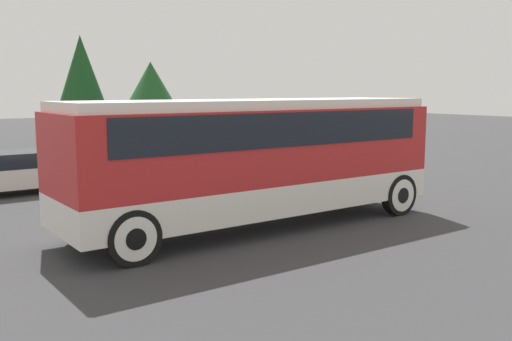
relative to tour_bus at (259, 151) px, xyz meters
name	(u,v)px	position (x,y,z in m)	size (l,w,h in m)	color
ground_plane	(256,227)	(-0.10, 0.00, -1.92)	(120.00, 120.00, 0.00)	#38383A
tour_bus	(259,151)	(0.00, 0.00, 0.00)	(9.78, 2.68, 3.17)	silver
parked_car_near	(214,167)	(2.22, 5.76, -1.21)	(4.40, 1.87, 1.40)	#7A6B5B
parked_car_mid	(11,173)	(-3.96, 8.46, -1.22)	(4.13, 1.97, 1.38)	silver
tree_left	(81,73)	(4.59, 26.05, 2.57)	(3.21, 3.21, 6.91)	brown
tree_center	(151,87)	(7.04, 20.80, 1.63)	(3.46, 3.46, 5.08)	brown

